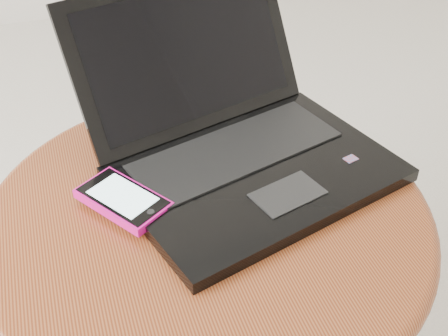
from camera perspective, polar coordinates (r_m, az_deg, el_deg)
name	(u,v)px	position (r m, az deg, el deg)	size (l,w,h in m)	color
table	(208,261)	(0.89, -1.52, -9.03)	(0.63, 0.63, 0.50)	brown
laptop	(236,138)	(0.88, 1.16, 2.97)	(0.47, 0.47, 0.23)	black
phone_black	(126,196)	(0.84, -9.49, -2.66)	(0.12, 0.13, 0.01)	black
phone_pink	(123,200)	(0.81, -9.78, -3.04)	(0.13, 0.14, 0.02)	#F01097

